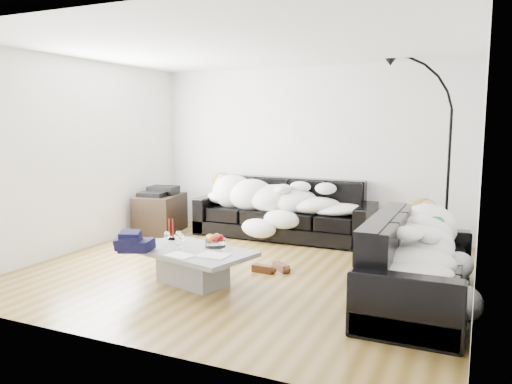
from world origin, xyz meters
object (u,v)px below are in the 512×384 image
at_px(wine_glass_b, 167,239).
at_px(candle_right, 173,230).
at_px(fruit_bowl, 215,240).
at_px(wine_glass_a, 179,238).
at_px(floor_lamp, 449,166).
at_px(wine_glass_c, 181,242).
at_px(candle_left, 169,230).
at_px(stereo, 160,191).
at_px(sofa_right, 419,261).
at_px(av_cabinet, 160,213).
at_px(sofa_back, 284,209).
at_px(sleeper_right, 420,239).
at_px(shoes, 271,268).
at_px(coffee_table, 193,266).
at_px(sleeper_back, 283,196).

relative_size(wine_glass_b, candle_right, 0.65).
distance_m(fruit_bowl, wine_glass_a, 0.42).
bearing_deg(floor_lamp, wine_glass_c, -132.94).
distance_m(candle_left, candle_right, 0.04).
height_order(candle_right, stereo, stereo).
bearing_deg(fruit_bowl, wine_glass_b, -160.08).
distance_m(sofa_right, av_cabinet, 4.48).
height_order(stereo, floor_lamp, floor_lamp).
distance_m(sofa_back, sleeper_right, 3.05).
bearing_deg(candle_left, candle_right, 14.83).
bearing_deg(wine_glass_c, fruit_bowl, 42.02).
xyz_separation_m(sofa_back, floor_lamp, (2.31, 0.05, 0.73)).
bearing_deg(stereo, candle_right, -59.18).
distance_m(candle_right, shoes, 1.24).
relative_size(wine_glass_a, floor_lamp, 0.07).
xyz_separation_m(sleeper_right, wine_glass_c, (-2.42, -0.43, -0.17)).
xyz_separation_m(sofa_right, candle_left, (-2.79, -0.10, 0.08)).
xyz_separation_m(sofa_right, sleeper_right, (0.00, 0.00, 0.22)).
height_order(wine_glass_a, av_cabinet, av_cabinet).
bearing_deg(av_cabinet, shoes, -37.83).
xyz_separation_m(wine_glass_c, candle_left, (-0.37, 0.32, 0.04)).
height_order(coffee_table, wine_glass_b, wine_glass_b).
bearing_deg(av_cabinet, fruit_bowl, -52.55).
bearing_deg(shoes, wine_glass_c, -117.76).
bearing_deg(sofa_right, shoes, 77.53).
height_order(wine_glass_a, shoes, wine_glass_a).
bearing_deg(wine_glass_c, sleeper_back, 85.13).
xyz_separation_m(sleeper_back, wine_glass_a, (-0.34, -2.34, -0.18)).
bearing_deg(wine_glass_a, sleeper_back, 81.78).
bearing_deg(candle_left, fruit_bowl, -6.28).
bearing_deg(sleeper_right, sofa_right, -180.00).
xyz_separation_m(sofa_right, shoes, (-1.70, 0.38, -0.38)).
height_order(av_cabinet, stereo, stereo).
bearing_deg(coffee_table, candle_right, 146.85).
bearing_deg(stereo, floor_lamp, -1.49).
xyz_separation_m(sofa_right, wine_glass_a, (-2.55, -0.29, 0.04)).
relative_size(coffee_table, fruit_bowl, 5.56).
xyz_separation_m(sofa_back, stereo, (-1.95, -0.44, 0.22)).
height_order(fruit_bowl, wine_glass_b, wine_glass_b).
bearing_deg(coffee_table, shoes, 50.52).
xyz_separation_m(sofa_right, av_cabinet, (-4.16, 1.66, -0.13)).
relative_size(coffee_table, av_cabinet, 1.51).
bearing_deg(fruit_bowl, sofa_right, 4.65).
height_order(coffee_table, candle_right, candle_right).
distance_m(fruit_bowl, av_cabinet, 2.73).
relative_size(sofa_right, wine_glass_a, 13.03).
bearing_deg(stereo, wine_glass_c, -58.17).
relative_size(shoes, av_cabinet, 0.50).
distance_m(sofa_right, candle_right, 2.75).
bearing_deg(candle_right, floor_lamp, 38.14).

